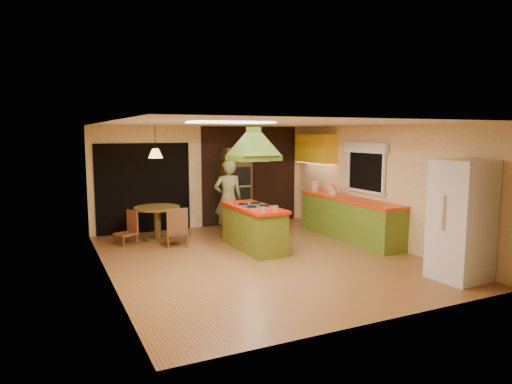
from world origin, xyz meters
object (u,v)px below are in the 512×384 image
kitchen_island (254,227)px  refrigerator (462,220)px  man (228,199)px  canister_large (315,186)px  dining_table (157,217)px  wall_oven (236,187)px

kitchen_island → refrigerator: refrigerator is taller
kitchen_island → man: bearing=91.2°
kitchen_island → canister_large: canister_large is taller
refrigerator → canister_large: size_ratio=8.02×
canister_large → man: bearing=-179.1°
man → refrigerator: (2.23, -4.36, 0.09)m
canister_large → refrigerator: bearing=-91.1°
man → refrigerator: bearing=126.0°
dining_table → refrigerator: bearing=-51.9°
canister_large → kitchen_island: bearing=-150.7°
kitchen_island → canister_large: (2.26, 1.27, 0.59)m
wall_oven → dining_table: size_ratio=2.00×
kitchen_island → dining_table: (-1.56, 1.63, 0.07)m
refrigerator → wall_oven: wall_oven is taller
kitchen_island → canister_large: size_ratio=7.43×
man → wall_oven: (0.64, 1.06, 0.12)m
wall_oven → canister_large: wall_oven is taller
kitchen_island → dining_table: kitchen_island is taller
kitchen_island → wall_oven: 2.43m
kitchen_island → dining_table: 2.26m
dining_table → kitchen_island: bearing=-46.3°
wall_oven → kitchen_island: bearing=-101.5°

